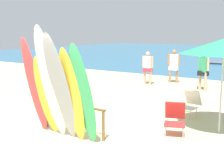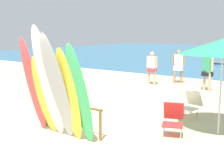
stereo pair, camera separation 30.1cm
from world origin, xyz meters
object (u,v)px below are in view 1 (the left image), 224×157
object	(u,v)px
beachgoer_midbeach	(203,68)
beach_umbrella	(224,46)
surfboard_rack	(73,112)
beachgoer_strolling	(174,64)
surfboard_white_2	(51,84)
surfboard_grey_3	(60,88)
beach_chair_blue	(190,102)
surfboard_red_0	(34,86)
beachgoer_photographing	(148,66)
surfboard_yellow_4	(72,96)
beach_chair_red	(175,117)
surfboard_yellow_1	(46,96)
surfboard_green_5	(83,95)
distant_boat	(222,63)

from	to	relation	value
beachgoer_midbeach	beach_umbrella	size ratio (longest dim) A/B	0.71
surfboard_rack	beachgoer_strolling	xyz separation A→B (m)	(-0.66, 8.40, 0.40)
surfboard_white_2	surfboard_grey_3	distance (m)	0.29
beach_chair_blue	beach_umbrella	xyz separation A→B (m)	(1.13, -1.10, 1.77)
surfboard_red_0	beachgoer_photographing	distance (m)	7.81
surfboard_rack	surfboard_red_0	size ratio (longest dim) A/B	0.79
surfboard_yellow_4	beach_chair_red	xyz separation A→B (m)	(1.72, 1.90, -0.69)
beach_umbrella	surfboard_yellow_1	bearing A→B (deg)	-144.61
surfboard_yellow_1	surfboard_white_2	distance (m)	0.49
surfboard_yellow_1	beachgoer_strolling	distance (m)	8.87
surfboard_yellow_4	beach_chair_blue	world-z (taller)	surfboard_yellow_4
surfboard_green_5	beach_umbrella	size ratio (longest dim) A/B	1.00
surfboard_yellow_1	surfboard_green_5	world-z (taller)	surfboard_green_5
beach_chair_red	surfboard_yellow_4	bearing A→B (deg)	-152.55
surfboard_yellow_1	surfboard_yellow_4	bearing A→B (deg)	-3.92
surfboard_rack	distant_boat	xyz separation A→B (m)	(-0.58, 18.44, -0.44)
surfboard_grey_3	beach_chair_blue	world-z (taller)	surfboard_grey_3
beachgoer_midbeach	beach_chair_blue	world-z (taller)	beachgoer_midbeach
surfboard_yellow_4	distant_boat	world-z (taller)	surfboard_yellow_4
surfboard_yellow_1	surfboard_white_2	bearing A→B (deg)	-27.38
surfboard_white_2	surfboard_yellow_4	bearing A→B (deg)	7.60
surfboard_yellow_1	beach_chair_blue	world-z (taller)	surfboard_yellow_1
beachgoer_strolling	beach_chair_blue	distance (m)	5.91
surfboard_red_0	distant_boat	bearing A→B (deg)	93.47
surfboard_white_2	surfboard_grey_3	bearing A→B (deg)	-2.74
surfboard_green_5	surfboard_grey_3	bearing A→B (deg)	-165.25
distant_boat	surfboard_green_5	bearing A→B (deg)	-86.01
beachgoer_photographing	beachgoer_strolling	xyz separation A→B (m)	(0.89, 1.09, 0.04)
surfboard_yellow_1	beachgoer_strolling	bearing A→B (deg)	89.07
beach_chair_blue	beachgoer_strolling	bearing A→B (deg)	124.67
surfboard_yellow_4	beach_umbrella	size ratio (longest dim) A/B	0.95
surfboard_rack	beach_chair_blue	bearing A→B (deg)	58.00
surfboard_white_2	beachgoer_photographing	size ratio (longest dim) A/B	1.75
beachgoer_strolling	beach_umbrella	distance (m)	7.49
beach_chair_red	distant_boat	bearing A→B (deg)	78.70
surfboard_yellow_4	beach_chair_blue	size ratio (longest dim) A/B	2.85
surfboard_green_5	beach_umbrella	bearing A→B (deg)	51.84
surfboard_white_2	beach_chair_red	bearing A→B (deg)	36.94
surfboard_white_2	surfboard_green_5	distance (m)	0.90
beach_chair_blue	surfboard_red_0	bearing A→B (deg)	-119.40
beach_umbrella	distant_boat	size ratio (longest dim) A/B	0.67
surfboard_yellow_1	surfboard_rack	bearing A→B (deg)	45.01
beachgoer_midbeach	beach_umbrella	bearing A→B (deg)	-37.70
beach_chair_red	surfboard_yellow_1	bearing A→B (deg)	-164.16
beachgoer_strolling	distant_boat	bearing A→B (deg)	64.02
beachgoer_photographing	surfboard_white_2	bearing A→B (deg)	106.50
surfboard_rack	surfboard_red_0	distance (m)	1.16
surfboard_rack	surfboard_red_0	bearing A→B (deg)	-150.14
surfboard_yellow_4	surfboard_green_5	size ratio (longest dim) A/B	0.95
distant_boat	beach_chair_blue	bearing A→B (deg)	-80.61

